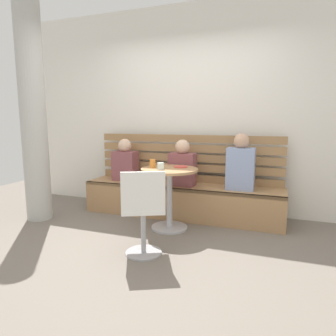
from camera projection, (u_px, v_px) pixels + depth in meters
name	position (u px, v px, depth m)	size (l,w,h in m)	color
ground	(145.00, 251.00, 3.05)	(8.00, 8.00, 0.00)	#70665B
back_wall	(191.00, 110.00, 4.34)	(5.20, 0.10, 2.90)	silver
concrete_pillar	(33.00, 113.00, 3.84)	(0.32, 0.32, 2.80)	#B2B2AD
booth_bench	(181.00, 200.00, 4.12)	(2.70, 0.52, 0.44)	#A87C51
booth_backrest	(186.00, 158.00, 4.26)	(2.65, 0.04, 0.66)	#9A7249
cafe_table	(169.00, 187.00, 3.60)	(0.68, 0.68, 0.74)	#ADADB2
white_chair	(143.00, 210.00, 2.85)	(0.53, 0.53, 0.85)	#ADADB2
person_adult	(241.00, 165.00, 3.76)	(0.34, 0.22, 0.71)	#8C9EC6
person_child_left	(125.00, 162.00, 4.37)	(0.34, 0.22, 0.60)	brown
person_child_middle	(182.00, 166.00, 4.00)	(0.34, 0.22, 0.62)	brown
cup_tumbler_orange	(153.00, 163.00, 3.63)	(0.07, 0.07, 0.10)	orange
cup_glass_short	(161.00, 166.00, 3.49)	(0.08, 0.08, 0.08)	silver
plate_small	(181.00, 167.00, 3.67)	(0.17, 0.17, 0.01)	#DB4C42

